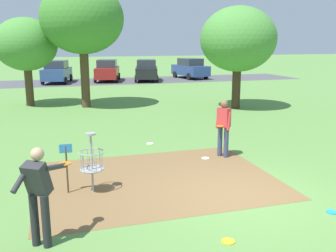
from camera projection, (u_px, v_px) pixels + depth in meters
ground_plane at (241, 197)px, 8.40m from camera, size 160.00×160.00×0.00m
dirt_tee_pad at (157, 179)px, 9.47m from camera, size 5.83×4.42×0.01m
disc_golf_basket at (89, 160)px, 8.53m from camera, size 0.98×0.58×1.39m
player_foreground_watching at (224, 125)px, 11.14m from camera, size 0.45×0.48×1.71m
player_throwing at (39, 191)px, 6.20m from camera, size 0.97×0.79×1.71m
frisbee_near_basket at (150, 143)px, 12.76m from camera, size 0.24×0.24×0.02m
frisbee_by_tee at (205, 158)px, 11.16m from camera, size 0.23×0.23×0.02m
frisbee_far_right at (228, 241)px, 6.52m from camera, size 0.23×0.23×0.02m
frisbee_scattered_a at (332, 212)px, 7.64m from camera, size 0.22×0.22×0.02m
tree_near_left at (26, 45)px, 19.60m from camera, size 3.22×3.22×4.60m
tree_mid_left at (238, 40)px, 18.79m from camera, size 3.78×3.78×5.09m
tree_mid_center at (82, 19)px, 18.92m from camera, size 4.16×4.16×6.27m
parking_lot_strip at (100, 81)px, 32.50m from camera, size 36.00×6.00×0.01m
parked_car_leftmost at (57, 72)px, 31.28m from camera, size 2.64×4.48×1.84m
parked_car_center_left at (107, 70)px, 32.61m from camera, size 2.71×4.50×1.84m
parked_car_center_right at (146, 70)px, 32.82m from camera, size 2.74×4.51×1.84m
parked_car_rightmost at (190, 68)px, 35.08m from camera, size 2.54×4.46×1.84m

